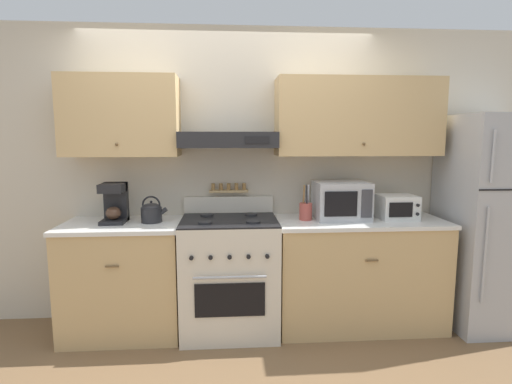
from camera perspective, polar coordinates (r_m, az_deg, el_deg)
ground_plane at (r=3.31m, az=-3.68°, el=-21.25°), size 16.00×16.00×0.00m
wall_back at (r=3.50m, az=-2.38°, el=5.01°), size 5.20×0.46×2.55m
counter_left at (r=3.52m, az=-18.32°, el=-11.58°), size 0.95×0.64×0.92m
counter_right at (r=3.59m, az=14.34°, el=-11.03°), size 1.41×0.64×0.92m
stove_range at (r=3.39m, az=-3.79°, el=-11.67°), size 0.78×0.68×1.09m
refrigerator at (r=3.93m, az=30.25°, el=-3.72°), size 0.67×0.72×1.79m
tea_kettle at (r=3.35m, az=-14.68°, el=-2.77°), size 0.22×0.17×0.22m
coffee_maker at (r=3.43m, az=-19.54°, el=-1.39°), size 0.18×0.24×0.32m
microwave at (r=3.43m, az=12.08°, el=-1.19°), size 0.44×0.36×0.32m
utensil_crock at (r=3.36m, az=7.12°, el=-2.65°), size 0.11×0.11×0.30m
toaster_oven at (r=3.59m, az=19.47°, el=-2.01°), size 0.30×0.28×0.20m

